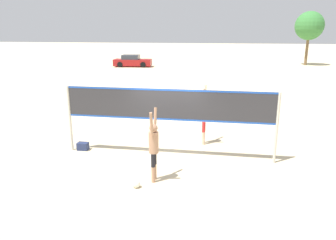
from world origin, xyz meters
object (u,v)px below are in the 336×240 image
parked_car_mid (132,61)px  player_spiker (154,144)px  player_blocker (204,114)px  gear_bag (83,146)px  volleyball (136,184)px  tree_left_cluster (309,26)px  volleyball_net (168,108)px

parked_car_mid → player_spiker: bearing=-78.7°
player_blocker → gear_bag: (-4.31, -1.44, -1.04)m
player_spiker → parked_car_mid: 30.97m
player_blocker → parked_car_mid: size_ratio=0.49×
player_spiker → volleyball: player_spiker is taller
volleyball → gear_bag: gear_bag is taller
player_spiker → tree_left_cluster: (11.82, 35.11, 3.59)m
volleyball → tree_left_cluster: tree_left_cluster is taller
player_spiker → volleyball: (-0.40, -0.52, -1.02)m
player_blocker → parked_car_mid: bearing=-158.7°
player_blocker → parked_car_mid: player_blocker is taller
gear_bag → parked_car_mid: 28.21m
gear_bag → tree_left_cluster: tree_left_cluster is taller
volleyball_net → gear_bag: (-3.18, 0.05, -1.57)m
player_blocker → volleyball: 4.44m
volleyball_net → tree_left_cluster: bearing=70.5°
tree_left_cluster → volleyball: bearing=-108.9°
parked_car_mid → gear_bag: bearing=-83.5°
volleyball_net → parked_car_mid: size_ratio=1.58×
volleyball_net → player_spiker: (-0.07, -1.99, -0.59)m
parked_car_mid → volleyball_net: bearing=-77.4°
gear_bag → parked_car_mid: size_ratio=0.09×
parked_car_mid → tree_left_cluster: bearing=9.1°
player_blocker → tree_left_cluster: 33.55m
player_blocker → player_spiker: bearing=-19.0°
tree_left_cluster → gear_bag: bearing=-114.3°
volleyball_net → volleyball: bearing=-100.5°
parked_car_mid → tree_left_cluster: size_ratio=0.71×
volleyball → player_blocker: bearing=68.2°
volleyball_net → player_blocker: bearing=52.9°
volleyball_net → volleyball: volleyball_net is taller
parked_car_mid → player_blocker: bearing=-74.3°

